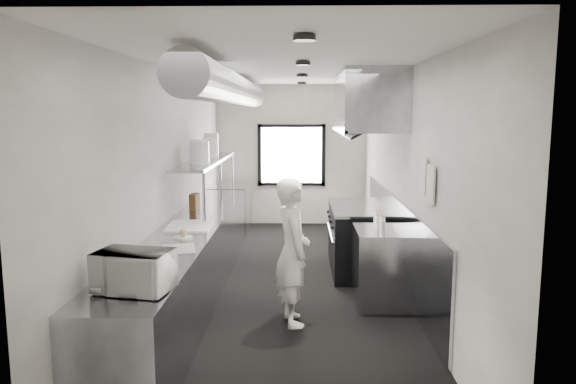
# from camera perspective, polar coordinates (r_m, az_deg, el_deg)

# --- Properties ---
(floor) EXTENTS (3.00, 8.00, 0.01)m
(floor) POSITION_cam_1_polar(r_m,az_deg,el_deg) (7.28, -0.15, -9.67)
(floor) COLOR black
(floor) RESTS_ON ground
(ceiling) EXTENTS (3.00, 8.00, 0.01)m
(ceiling) POSITION_cam_1_polar(r_m,az_deg,el_deg) (6.94, -0.16, 12.87)
(ceiling) COLOR silver
(ceiling) RESTS_ON wall_back
(wall_back) EXTENTS (3.00, 0.02, 2.80)m
(wall_back) POSITION_cam_1_polar(r_m,az_deg,el_deg) (10.96, 0.37, 3.89)
(wall_back) COLOR silver
(wall_back) RESTS_ON floor
(wall_front) EXTENTS (3.00, 0.02, 2.80)m
(wall_front) POSITION_cam_1_polar(r_m,az_deg,el_deg) (3.05, -2.03, -7.93)
(wall_front) COLOR silver
(wall_front) RESTS_ON floor
(wall_left) EXTENTS (0.02, 8.00, 2.80)m
(wall_left) POSITION_cam_1_polar(r_m,az_deg,el_deg) (7.17, -12.23, 1.33)
(wall_left) COLOR silver
(wall_left) RESTS_ON floor
(wall_right) EXTENTS (0.02, 8.00, 2.80)m
(wall_right) POSITION_cam_1_polar(r_m,az_deg,el_deg) (7.10, 12.05, 1.27)
(wall_right) COLOR silver
(wall_right) RESTS_ON floor
(wall_cladding) EXTENTS (0.03, 5.50, 1.10)m
(wall_cladding) POSITION_cam_1_polar(r_m,az_deg,el_deg) (7.53, 11.28, -4.87)
(wall_cladding) COLOR gray
(wall_cladding) RESTS_ON wall_right
(hvac_duct) EXTENTS (0.40, 6.40, 0.40)m
(hvac_duct) POSITION_cam_1_polar(r_m,az_deg,el_deg) (7.38, -5.61, 10.62)
(hvac_duct) COLOR gray
(hvac_duct) RESTS_ON ceiling
(service_window) EXTENTS (1.36, 0.05, 1.25)m
(service_window) POSITION_cam_1_polar(r_m,az_deg,el_deg) (10.92, 0.36, 3.88)
(service_window) COLOR white
(service_window) RESTS_ON wall_back
(exhaust_hood) EXTENTS (0.81, 2.20, 0.88)m
(exhaust_hood) POSITION_cam_1_polar(r_m,az_deg,el_deg) (7.68, 8.30, 9.29)
(exhaust_hood) COLOR gray
(exhaust_hood) RESTS_ON ceiling
(prep_counter) EXTENTS (0.70, 6.00, 0.90)m
(prep_counter) POSITION_cam_1_polar(r_m,az_deg,el_deg) (6.80, -10.07, -7.16)
(prep_counter) COLOR gray
(prep_counter) RESTS_ON floor
(pass_shelf) EXTENTS (0.45, 3.00, 0.68)m
(pass_shelf) POSITION_cam_1_polar(r_m,az_deg,el_deg) (8.07, -8.47, 3.16)
(pass_shelf) COLOR gray
(pass_shelf) RESTS_ON prep_counter
(range) EXTENTS (0.88, 1.60, 0.94)m
(range) POSITION_cam_1_polar(r_m,az_deg,el_deg) (7.87, 7.58, -4.81)
(range) COLOR black
(range) RESTS_ON floor
(bottle_station) EXTENTS (0.65, 0.80, 0.90)m
(bottle_station) POSITION_cam_1_polar(r_m,az_deg,el_deg) (6.55, 9.90, -7.75)
(bottle_station) COLOR gray
(bottle_station) RESTS_ON floor
(far_work_table) EXTENTS (0.70, 1.20, 0.90)m
(far_work_table) POSITION_cam_1_polar(r_m,az_deg,el_deg) (10.36, -6.08, -1.71)
(far_work_table) COLOR gray
(far_work_table) RESTS_ON floor
(notice_sheet_a) EXTENTS (0.02, 0.28, 0.38)m
(notice_sheet_a) POSITION_cam_1_polar(r_m,az_deg,el_deg) (5.90, 13.97, 1.75)
(notice_sheet_a) COLOR silver
(notice_sheet_a) RESTS_ON wall_right
(notice_sheet_b) EXTENTS (0.02, 0.28, 0.38)m
(notice_sheet_b) POSITION_cam_1_polar(r_m,az_deg,el_deg) (5.57, 14.74, 0.82)
(notice_sheet_b) COLOR silver
(notice_sheet_b) RESTS_ON wall_right
(line_cook) EXTENTS (0.50, 0.65, 1.58)m
(line_cook) POSITION_cam_1_polar(r_m,az_deg,el_deg) (5.81, 0.46, -6.25)
(line_cook) COLOR white
(line_cook) RESTS_ON floor
(microwave) EXTENTS (0.58, 0.48, 0.31)m
(microwave) POSITION_cam_1_polar(r_m,az_deg,el_deg) (4.35, -15.87, -7.98)
(microwave) COLOR white
(microwave) RESTS_ON prep_counter
(deli_tub_a) EXTENTS (0.14, 0.14, 0.09)m
(deli_tub_a) POSITION_cam_1_polar(r_m,az_deg,el_deg) (4.75, -16.47, -8.00)
(deli_tub_a) COLOR #A8B4A6
(deli_tub_a) RESTS_ON prep_counter
(deli_tub_b) EXTENTS (0.17, 0.17, 0.10)m
(deli_tub_b) POSITION_cam_1_polar(r_m,az_deg,el_deg) (4.94, -16.30, -7.27)
(deli_tub_b) COLOR #A8B4A6
(deli_tub_b) RESTS_ON prep_counter
(newspaper) EXTENTS (0.42, 0.48, 0.01)m
(newspaper) POSITION_cam_1_polar(r_m,az_deg,el_deg) (5.55, -11.48, -5.88)
(newspaper) COLOR white
(newspaper) RESTS_ON prep_counter
(small_plate) EXTENTS (0.25, 0.25, 0.02)m
(small_plate) POSITION_cam_1_polar(r_m,az_deg,el_deg) (6.03, -10.93, -4.69)
(small_plate) COLOR white
(small_plate) RESTS_ON prep_counter
(pastry) EXTENTS (0.08, 0.08, 0.08)m
(pastry) POSITION_cam_1_polar(r_m,az_deg,el_deg) (6.02, -10.94, -4.22)
(pastry) COLOR tan
(pastry) RESTS_ON small_plate
(cutting_board) EXTENTS (0.54, 0.70, 0.02)m
(cutting_board) POSITION_cam_1_polar(r_m,az_deg,el_deg) (6.59, -10.29, -3.53)
(cutting_board) COLOR silver
(cutting_board) RESTS_ON prep_counter
(knife_block) EXTENTS (0.12, 0.22, 0.23)m
(knife_block) POSITION_cam_1_polar(r_m,az_deg,el_deg) (7.72, -9.77, -1.00)
(knife_block) COLOR #54361D
(knife_block) RESTS_ON prep_counter
(plate_stack_a) EXTENTS (0.33, 0.33, 0.30)m
(plate_stack_a) POSITION_cam_1_polar(r_m,az_deg,el_deg) (7.37, -9.25, 4.10)
(plate_stack_a) COLOR white
(plate_stack_a) RESTS_ON pass_shelf
(plate_stack_b) EXTENTS (0.26, 0.26, 0.31)m
(plate_stack_b) POSITION_cam_1_polar(r_m,az_deg,el_deg) (7.62, -9.31, 4.28)
(plate_stack_b) COLOR white
(plate_stack_b) RESTS_ON pass_shelf
(plate_stack_c) EXTENTS (0.24, 0.24, 0.30)m
(plate_stack_c) POSITION_cam_1_polar(r_m,az_deg,el_deg) (8.32, -8.19, 4.61)
(plate_stack_c) COLOR white
(plate_stack_c) RESTS_ON pass_shelf
(plate_stack_d) EXTENTS (0.30, 0.30, 0.36)m
(plate_stack_d) POSITION_cam_1_polar(r_m,az_deg,el_deg) (8.64, -8.06, 4.95)
(plate_stack_d) COLOR white
(plate_stack_d) RESTS_ON pass_shelf
(squeeze_bottle_a) EXTENTS (0.06, 0.06, 0.17)m
(squeeze_bottle_a) POSITION_cam_1_polar(r_m,az_deg,el_deg) (6.10, 9.88, -3.75)
(squeeze_bottle_a) COLOR silver
(squeeze_bottle_a) RESTS_ON bottle_station
(squeeze_bottle_b) EXTENTS (0.06, 0.06, 0.18)m
(squeeze_bottle_b) POSITION_cam_1_polar(r_m,az_deg,el_deg) (6.24, 9.86, -3.46)
(squeeze_bottle_b) COLOR silver
(squeeze_bottle_b) RESTS_ON bottle_station
(squeeze_bottle_c) EXTENTS (0.06, 0.06, 0.16)m
(squeeze_bottle_c) POSITION_cam_1_polar(r_m,az_deg,el_deg) (6.44, 9.31, -3.15)
(squeeze_bottle_c) COLOR silver
(squeeze_bottle_c) RESTS_ON bottle_station
(squeeze_bottle_d) EXTENTS (0.07, 0.07, 0.17)m
(squeeze_bottle_d) POSITION_cam_1_polar(r_m,az_deg,el_deg) (6.60, 9.22, -2.83)
(squeeze_bottle_d) COLOR silver
(squeeze_bottle_d) RESTS_ON bottle_station
(squeeze_bottle_e) EXTENTS (0.06, 0.06, 0.16)m
(squeeze_bottle_e) POSITION_cam_1_polar(r_m,az_deg,el_deg) (6.71, 9.53, -2.71)
(squeeze_bottle_e) COLOR silver
(squeeze_bottle_e) RESTS_ON bottle_station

